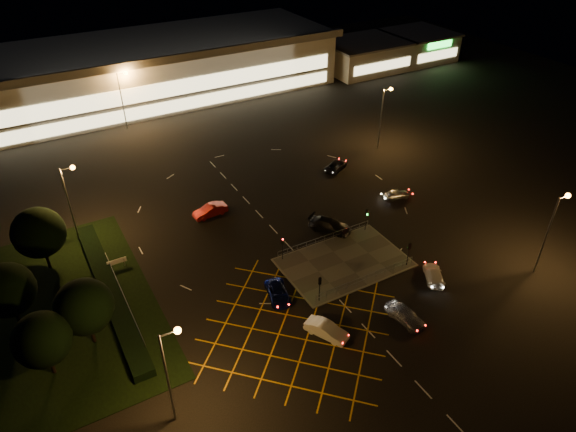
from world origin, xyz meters
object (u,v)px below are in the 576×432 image
car_circ_red (210,211)px  signal_sw (320,284)px  car_near_silver (405,315)px  car_far_dkgrey (330,225)px  car_left_blue (278,293)px  car_right_silver (397,194)px  signal_se (409,249)px  car_queue_white (326,330)px  signal_nw (282,244)px  car_approach_white (434,275)px  signal_ne (367,215)px  car_east_grey (336,166)px

car_circ_red → signal_sw: bearing=5.1°
car_near_silver → car_far_dkgrey: bearing=76.0°
car_left_blue → car_right_silver: car_left_blue is taller
signal_se → car_far_dkgrey: signal_se is taller
car_circ_red → car_far_dkgrey: bearing=43.1°
signal_sw → car_queue_white: (-1.97, -4.42, -1.64)m
signal_nw → car_queue_white: (-1.97, -12.41, -1.64)m
car_approach_white → signal_ne: bearing=-53.0°
car_queue_white → car_east_grey: (19.80, 27.66, -0.10)m
car_approach_white → signal_sw: bearing=17.5°
car_near_silver → car_approach_white: (6.98, 3.39, -0.13)m
signal_sw → signal_se: size_ratio=1.00×
signal_sw → signal_se: 12.00m
car_circ_red → car_east_grey: car_circ_red is taller
car_near_silver → car_far_dkgrey: (2.07, 16.97, 0.02)m
car_near_silver → car_east_grey: car_near_silver is taller
signal_se → car_east_grey: 24.02m
car_near_silver → signal_ne: bearing=60.9°
signal_sw → car_east_grey: size_ratio=0.70×
car_east_grey → car_near_silver: bearing=130.1°
signal_sw → signal_nw: 7.99m
car_east_grey → car_approach_white: car_approach_white is taller
signal_sw → car_near_silver: 9.16m
signal_nw → car_right_silver: (20.53, 4.15, -1.74)m
signal_nw → car_near_silver: size_ratio=0.69×
car_near_silver → car_approach_white: bearing=18.8°
signal_se → car_circ_red: 26.23m
signal_sw → signal_nw: size_ratio=1.00×
car_left_blue → car_far_dkgrey: size_ratio=0.83×
signal_nw → car_approach_white: size_ratio=0.71×
signal_ne → car_near_silver: 15.92m
signal_ne → car_queue_white: (-13.97, -12.41, -1.64)m
signal_sw → car_near_silver: signal_sw is taller
signal_sw → car_queue_white: size_ratio=0.71×
car_far_dkgrey → car_right_silver: size_ratio=1.49×
car_near_silver → car_far_dkgrey: 17.10m
car_right_silver → car_circ_red: car_circ_red is taller
car_left_blue → car_far_dkgrey: bearing=46.7°
signal_sw → car_approach_white: 13.56m
car_far_dkgrey → car_circ_red: (-11.87, 10.63, -0.03)m
signal_nw → car_approach_white: bearing=-40.9°
signal_nw → car_right_silver: bearing=11.4°
signal_ne → car_east_grey: signal_ne is taller
car_near_silver → car_circ_red: (-9.80, 27.60, -0.01)m
car_right_silver → car_queue_white: bearing=140.4°
signal_sw → signal_ne: size_ratio=1.00×
car_east_grey → signal_se: bearing=137.5°
car_queue_white → car_far_dkgrey: size_ratio=0.81×
signal_ne → car_circ_red: 20.44m
signal_sw → car_approach_white: (13.04, -3.30, -1.73)m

